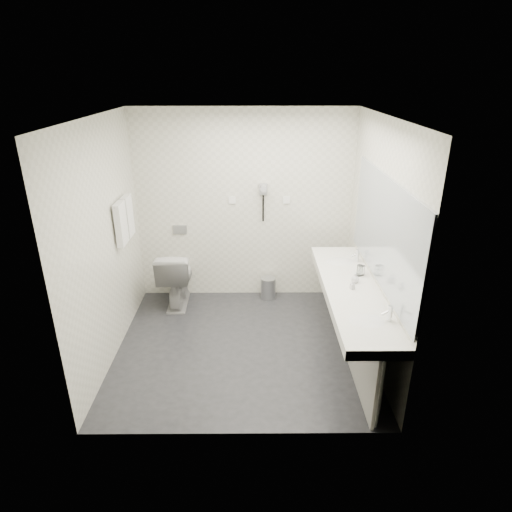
{
  "coord_description": "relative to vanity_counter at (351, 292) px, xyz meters",
  "views": [
    {
      "loc": [
        0.12,
        -4.17,
        2.89
      ],
      "look_at": [
        0.15,
        0.15,
        1.05
      ],
      "focal_mm": 30.66,
      "sensor_mm": 36.0,
      "label": 1
    }
  ],
  "objects": [
    {
      "name": "faucet_far",
      "position": [
        0.19,
        0.65,
        0.12
      ],
      "size": [
        0.04,
        0.04,
        0.15
      ],
      "primitive_type": "cylinder",
      "color": "silver",
      "rests_on": "vanity_counter"
    },
    {
      "name": "vanity_counter",
      "position": [
        0.0,
        0.0,
        0.0
      ],
      "size": [
        0.55,
        2.2,
        0.1
      ],
      "primitive_type": "cube",
      "color": "white",
      "rests_on": "floor"
    },
    {
      "name": "vanity_panel",
      "position": [
        0.02,
        0.0,
        -0.42
      ],
      "size": [
        0.03,
        2.15,
        0.75
      ],
      "primitive_type": "cube",
      "color": "gray",
      "rests_on": "floor"
    },
    {
      "name": "switch_plate_a",
      "position": [
        -1.27,
        1.49,
        0.55
      ],
      "size": [
        0.09,
        0.02,
        0.09
      ],
      "primitive_type": "cube",
      "color": "white",
      "rests_on": "wall_back"
    },
    {
      "name": "mirror",
      "position": [
        0.26,
        0.0,
        0.65
      ],
      "size": [
        0.02,
        2.2,
        1.05
      ],
      "primitive_type": "cube",
      "color": "#B2BCC6",
      "rests_on": "wall_right"
    },
    {
      "name": "flush_plate",
      "position": [
        -1.98,
        1.49,
        0.15
      ],
      "size": [
        0.18,
        0.02,
        0.12
      ],
      "primitive_type": "cube",
      "color": "#B2B5BA",
      "rests_on": "wall_back"
    },
    {
      "name": "wall_left",
      "position": [
        -2.52,
        0.2,
        0.45
      ],
      "size": [
        0.0,
        2.6,
        2.6
      ],
      "primitive_type": "plane",
      "rotation": [
        1.57,
        0.0,
        1.57
      ],
      "color": "silver",
      "rests_on": "floor"
    },
    {
      "name": "glass_right",
      "position": [
        0.17,
        0.29,
        0.1
      ],
      "size": [
        0.07,
        0.07,
        0.11
      ],
      "primitive_type": "cylinder",
      "rotation": [
        0.0,
        0.0,
        0.16
      ],
      "color": "silver",
      "rests_on": "vanity_counter"
    },
    {
      "name": "faucet_near",
      "position": [
        0.19,
        -0.65,
        0.12
      ],
      "size": [
        0.04,
        0.04,
        0.15
      ],
      "primitive_type": "cylinder",
      "color": "silver",
      "rests_on": "vanity_counter"
    },
    {
      "name": "ceiling",
      "position": [
        -1.12,
        0.2,
        1.7
      ],
      "size": [
        2.8,
        2.8,
        0.0
      ],
      "primitive_type": "plane",
      "rotation": [
        3.14,
        0.0,
        0.0
      ],
      "color": "white",
      "rests_on": "wall_back"
    },
    {
      "name": "wall_right",
      "position": [
        0.27,
        0.2,
        0.45
      ],
      "size": [
        0.0,
        2.6,
        2.6
      ],
      "primitive_type": "plane",
      "rotation": [
        1.57,
        0.0,
        -1.57
      ],
      "color": "silver",
      "rests_on": "floor"
    },
    {
      "name": "dryer_cradle",
      "position": [
        -0.88,
        1.47,
        0.7
      ],
      "size": [
        0.1,
        0.04,
        0.14
      ],
      "primitive_type": "cube",
      "color": "#999B9E",
      "rests_on": "wall_back"
    },
    {
      "name": "towel_rail",
      "position": [
        -2.47,
        0.75,
        0.75
      ],
      "size": [
        0.02,
        0.62,
        0.02
      ],
      "primitive_type": "cylinder",
      "rotation": [
        1.57,
        0.0,
        0.0
      ],
      "color": "silver",
      "rests_on": "wall_left"
    },
    {
      "name": "glass_left",
      "position": [
        0.14,
        0.28,
        0.11
      ],
      "size": [
        0.09,
        0.09,
        0.12
      ],
      "primitive_type": "cylinder",
      "rotation": [
        0.0,
        0.0,
        0.42
      ],
      "color": "silver",
      "rests_on": "vanity_counter"
    },
    {
      "name": "vanity_post_far",
      "position": [
        0.05,
        1.04,
        -0.42
      ],
      "size": [
        0.06,
        0.06,
        0.75
      ],
      "primitive_type": "cylinder",
      "color": "silver",
      "rests_on": "floor"
    },
    {
      "name": "basin_near",
      "position": [
        0.0,
        -0.65,
        0.04
      ],
      "size": [
        0.4,
        0.31,
        0.05
      ],
      "primitive_type": "ellipsoid",
      "color": "white",
      "rests_on": "vanity_counter"
    },
    {
      "name": "towel_near",
      "position": [
        -2.46,
        0.61,
        0.53
      ],
      "size": [
        0.07,
        0.24,
        0.48
      ],
      "primitive_type": "cube",
      "color": "white",
      "rests_on": "towel_rail"
    },
    {
      "name": "towel_far",
      "position": [
        -2.46,
        0.89,
        0.53
      ],
      "size": [
        0.07,
        0.24,
        0.48
      ],
      "primitive_type": "cube",
      "color": "white",
      "rests_on": "towel_rail"
    },
    {
      "name": "soap_bottle_b",
      "position": [
        0.06,
        0.11,
        0.1
      ],
      "size": [
        0.11,
        0.11,
        0.1
      ],
      "primitive_type": "imported",
      "rotation": [
        0.0,
        0.0,
        -0.79
      ],
      "color": "silver",
      "rests_on": "vanity_counter"
    },
    {
      "name": "basin_far",
      "position": [
        0.0,
        0.65,
        0.04
      ],
      "size": [
        0.4,
        0.31,
        0.05
      ],
      "primitive_type": "ellipsoid",
      "color": "white",
      "rests_on": "vanity_counter"
    },
    {
      "name": "dryer_cord",
      "position": [
        -0.88,
        1.46,
        0.45
      ],
      "size": [
        0.02,
        0.02,
        0.35
      ],
      "primitive_type": "cylinder",
      "color": "black",
      "rests_on": "dryer_cradle"
    },
    {
      "name": "switch_plate_b",
      "position": [
        -0.57,
        1.49,
        0.55
      ],
      "size": [
        0.09,
        0.02,
        0.09
      ],
      "primitive_type": "cube",
      "color": "white",
      "rests_on": "wall_back"
    },
    {
      "name": "floor",
      "position": [
        -1.12,
        0.2,
        -0.8
      ],
      "size": [
        2.8,
        2.8,
        0.0
      ],
      "primitive_type": "plane",
      "color": "#26262B",
      "rests_on": "ground"
    },
    {
      "name": "bin_lid",
      "position": [
        -0.8,
        1.34,
        -0.5
      ],
      "size": [
        0.21,
        0.21,
        0.02
      ],
      "primitive_type": "cylinder",
      "color": "#B2B5BA",
      "rests_on": "pedal_bin"
    },
    {
      "name": "dryer_barrel",
      "position": [
        -0.88,
        1.4,
        0.73
      ],
      "size": [
        0.08,
        0.14,
        0.08
      ],
      "primitive_type": "cylinder",
      "rotation": [
        1.57,
        0.0,
        0.0
      ],
      "color": "#999B9E",
      "rests_on": "dryer_cradle"
    },
    {
      "name": "toilet",
      "position": [
        -2.02,
        1.22,
        -0.42
      ],
      "size": [
        0.44,
        0.77,
        0.77
      ],
      "primitive_type": "imported",
      "rotation": [
        0.0,
        0.0,
        3.16
      ],
      "color": "white",
      "rests_on": "floor"
    },
    {
      "name": "vanity_post_near",
      "position": [
        0.05,
        -1.04,
        -0.42
      ],
      "size": [
        0.06,
        0.06,
        0.75
      ],
      "primitive_type": "cylinder",
      "color": "silver",
      "rests_on": "floor"
    },
    {
      "name": "wall_back",
      "position": [
        -1.12,
        1.5,
        0.45
      ],
      "size": [
        2.8,
        0.0,
        2.8
      ],
      "primitive_type": "plane",
      "rotation": [
        1.57,
        0.0,
        0.0
      ],
      "color": "silver",
      "rests_on": "floor"
    },
    {
      "name": "pedal_bin",
      "position": [
        -0.8,
        1.34,
        -0.66
      ],
      "size": [
        0.21,
        0.21,
        0.29
      ],
      "primitive_type": "cylinder",
      "rotation": [
        0.0,
        0.0,
        -0.01
      ],
      "color": "#B2B5BA",
      "rests_on": "floor"
    },
    {
      "name": "wall_front",
      "position": [
        -1.12,
        -1.1,
        0.45
      ],
      "size": [
        2.8,
        0.0,
        2.8
      ],
      "primitive_type": "plane",
      "rotation": [
        -1.57,
        0.0,
        0.0
      ],
      "color": "silver",
      "rests_on": "floor"
    },
    {
      "name": "soap_bottle_a",
      "position": [
        -0.0,
        -0.04,
        0.1
      ],
      "size": [
        0.06,
        0.06,
        0.09
      ],
      "primitive_type": "imported",
      "rotation": [
        0.0,
        0.0,
        0.47
      ],
      "color": "silver",
      "rests_on": "vanity_counter"
    }
  ]
}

